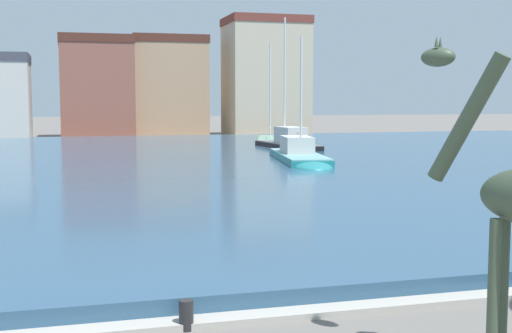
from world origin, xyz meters
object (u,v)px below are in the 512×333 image
at_px(sailboat_green, 270,141).
at_px(sailboat_teal, 301,159).
at_px(sailboat_black, 285,145).
at_px(mooring_bollard, 186,315).

height_order(sailboat_green, sailboat_teal, sailboat_green).
bearing_deg(sailboat_black, sailboat_green, 79.65).
height_order(sailboat_green, mooring_bollard, sailboat_green).
bearing_deg(sailboat_teal, mooring_bollard, -113.47).
relative_size(sailboat_black, mooring_bollard, 18.77).
bearing_deg(sailboat_green, sailboat_black, -100.35).
bearing_deg(mooring_bollard, sailboat_green, 71.48).
bearing_deg(sailboat_black, sailboat_teal, -103.51).
bearing_deg(sailboat_teal, sailboat_green, 77.95).
height_order(sailboat_black, mooring_bollard, sailboat_black).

